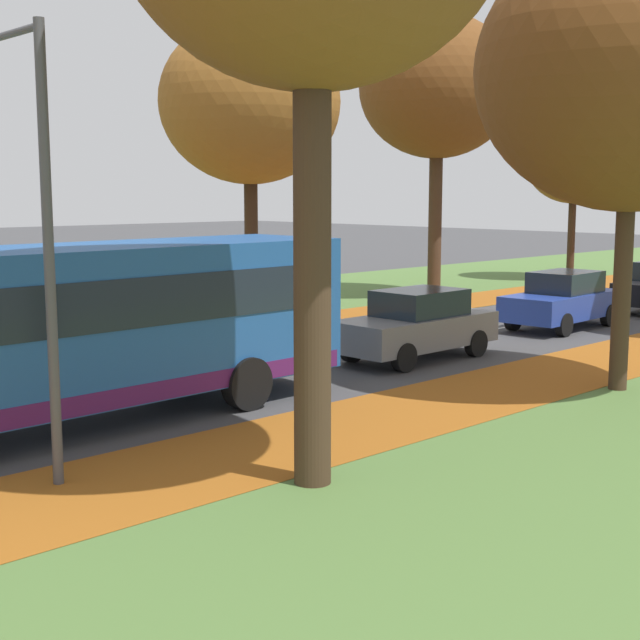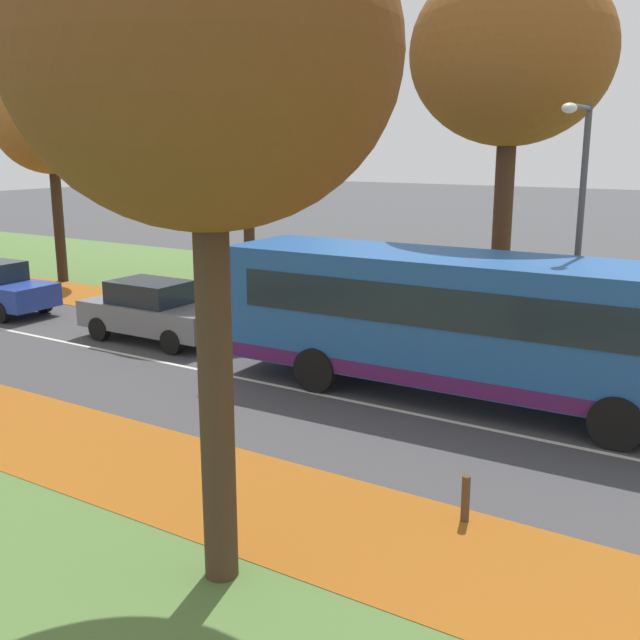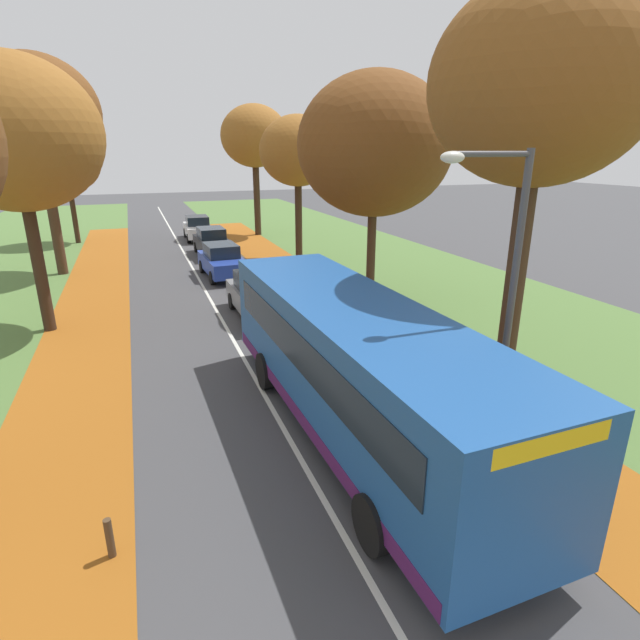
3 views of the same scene
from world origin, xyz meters
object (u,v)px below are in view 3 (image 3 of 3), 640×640
(tree_left_far, at_px, (36,113))
(car_white_fourth_in_line, at_px, (198,228))
(tree_left_distant, at_px, (66,162))
(tree_right_far, at_px, (298,152))
(tree_right_distant, at_px, (254,137))
(car_grey_lead, at_px, (259,295))
(car_blue_following, at_px, (222,261))
(car_black_third_in_line, at_px, (212,242))
(tree_right_near, at_px, (540,86))
(tree_left_mid, at_px, (14,135))
(tree_right_mid, at_px, (375,146))
(bus, at_px, (355,362))
(streetlamp_right, at_px, (501,276))
(bollard_fourth, at_px, (110,538))

(tree_left_far, xyz_separation_m, car_white_fourth_in_line, (7.83, 8.11, -6.77))
(tree_left_distant, height_order, tree_right_far, tree_right_far)
(tree_right_distant, height_order, car_white_fourth_in_line, tree_right_distant)
(car_white_fourth_in_line, bearing_deg, car_grey_lead, -90.16)
(car_blue_following, relative_size, car_black_third_in_line, 1.01)
(car_blue_following, bearing_deg, tree_left_distant, 120.16)
(tree_right_near, bearing_deg, tree_left_mid, 143.90)
(tree_right_near, bearing_deg, tree_left_far, 125.08)
(tree_right_mid, relative_size, car_white_fourth_in_line, 2.08)
(car_black_third_in_line, bearing_deg, tree_right_mid, -68.38)
(tree_left_distant, relative_size, car_blue_following, 1.68)
(car_blue_following, xyz_separation_m, car_black_third_in_line, (0.36, 5.60, 0.00))
(tree_left_far, bearing_deg, tree_left_mid, -86.75)
(tree_right_distant, relative_size, car_blue_following, 2.11)
(tree_left_far, bearing_deg, bus, -67.77)
(streetlamp_right, bearing_deg, car_white_fourth_in_line, 94.37)
(tree_right_distant, bearing_deg, tree_left_distant, 176.03)
(tree_left_mid, distance_m, car_grey_lead, 9.22)
(tree_right_far, height_order, car_white_fourth_in_line, tree_right_far)
(tree_left_distant, xyz_separation_m, streetlamp_right, (10.05, -30.05, -1.51))
(tree_right_near, height_order, car_blue_following, tree_right_near)
(tree_right_near, bearing_deg, car_grey_lead, 121.81)
(tree_left_distant, xyz_separation_m, tree_right_mid, (12.63, -19.29, 0.88))
(bus, bearing_deg, car_blue_following, 90.78)
(tree_left_mid, distance_m, car_white_fourth_in_line, 19.56)
(tree_left_distant, xyz_separation_m, tree_right_distant, (12.31, -0.86, 1.63))
(tree_left_mid, xyz_separation_m, tree_left_distant, (-0.56, 18.73, -1.17))
(tree_right_distant, bearing_deg, car_black_third_in_line, -123.54)
(tree_right_near, bearing_deg, streetlamp_right, -136.36)
(tree_left_far, distance_m, car_blue_following, 10.72)
(streetlamp_right, relative_size, car_blue_following, 1.40)
(tree_right_far, height_order, car_black_third_in_line, tree_right_far)
(tree_right_far, height_order, car_blue_following, tree_right_far)
(bollard_fourth, distance_m, car_white_fourth_in_line, 29.51)
(bus, distance_m, car_grey_lead, 8.87)
(tree_left_mid, height_order, tree_right_near, tree_right_near)
(car_grey_lead, bearing_deg, tree_left_mid, 172.12)
(tree_left_mid, bearing_deg, bus, -53.63)
(tree_right_far, height_order, streetlamp_right, tree_right_far)
(tree_left_distant, xyz_separation_m, tree_right_far, (12.43, -10.36, 0.65))
(tree_right_near, distance_m, streetlamp_right, 5.10)
(tree_right_distant, distance_m, bus, 28.53)
(bollard_fourth, distance_m, car_black_third_in_line, 23.65)
(tree_left_far, bearing_deg, car_grey_lead, -52.56)
(tree_left_far, xyz_separation_m, tree_right_distant, (12.27, 8.72, -0.72))
(tree_left_far, relative_size, tree_right_mid, 1.16)
(tree_left_far, distance_m, tree_right_distant, 15.07)
(tree_left_mid, relative_size, car_blue_following, 2.06)
(tree_left_distant, xyz_separation_m, tree_right_near, (12.66, -27.56, 2.08))
(tree_left_distant, bearing_deg, car_black_third_in_line, -43.17)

